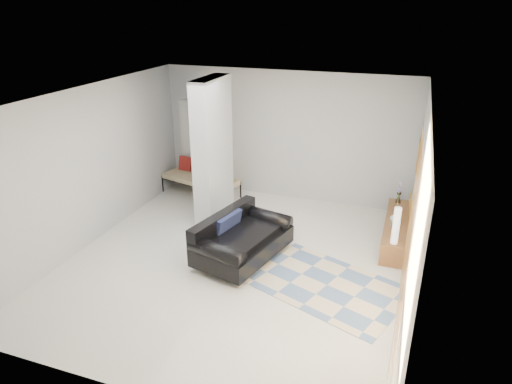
% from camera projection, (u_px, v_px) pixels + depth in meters
% --- Properties ---
extents(floor, '(6.00, 6.00, 0.00)m').
position_uv_depth(floor, '(236.00, 261.00, 7.77)').
color(floor, silver).
rests_on(floor, ground).
extents(ceiling, '(6.00, 6.00, 0.00)m').
position_uv_depth(ceiling, '(233.00, 97.00, 6.69)').
color(ceiling, white).
rests_on(ceiling, wall_back).
extents(wall_back, '(6.00, 0.00, 6.00)m').
position_uv_depth(wall_back, '(286.00, 136.00, 9.84)').
color(wall_back, '#B0B2B4').
rests_on(wall_back, ground).
extents(wall_front, '(6.00, 0.00, 6.00)m').
position_uv_depth(wall_front, '(126.00, 290.00, 4.62)').
color(wall_front, '#B0B2B4').
rests_on(wall_front, ground).
extents(wall_left, '(0.00, 6.00, 6.00)m').
position_uv_depth(wall_left, '(90.00, 166.00, 8.06)').
color(wall_left, '#B0B2B4').
rests_on(wall_left, ground).
extents(wall_right, '(0.00, 6.00, 6.00)m').
position_uv_depth(wall_right, '(417.00, 210.00, 6.40)').
color(wall_right, '#B0B2B4').
rests_on(wall_right, ground).
extents(partition_column, '(0.35, 1.20, 2.80)m').
position_uv_depth(partition_column, '(213.00, 150.00, 8.96)').
color(partition_column, silver).
rests_on(partition_column, floor).
extents(hallway_door, '(0.85, 0.06, 2.04)m').
position_uv_depth(hallway_door, '(198.00, 145.00, 10.59)').
color(hallway_door, silver).
rests_on(hallway_door, floor).
extents(curtain, '(0.00, 2.55, 2.55)m').
position_uv_depth(curtain, '(408.00, 244.00, 5.40)').
color(curtain, '#F9A941').
rests_on(curtain, wall_right).
extents(wall_art, '(0.04, 0.45, 0.55)m').
position_uv_depth(wall_art, '(419.00, 157.00, 7.78)').
color(wall_art, '#3D2210').
rests_on(wall_art, wall_right).
extents(media_console, '(0.45, 2.04, 0.80)m').
position_uv_depth(media_console, '(397.00, 230.00, 8.40)').
color(media_console, brown).
rests_on(media_console, floor).
extents(loveseat, '(1.41, 1.94, 0.76)m').
position_uv_depth(loveseat, '(240.00, 239.00, 7.78)').
color(loveseat, silver).
rests_on(loveseat, floor).
extents(daybed, '(1.87, 1.15, 0.77)m').
position_uv_depth(daybed, '(200.00, 177.00, 10.33)').
color(daybed, black).
rests_on(daybed, floor).
extents(area_rug, '(2.70, 2.25, 0.01)m').
position_uv_depth(area_rug, '(327.00, 285.00, 7.12)').
color(area_rug, beige).
rests_on(area_rug, floor).
extents(cylinder_lamp, '(0.12, 0.12, 0.64)m').
position_uv_depth(cylinder_lamp, '(396.00, 226.00, 7.44)').
color(cylinder_lamp, white).
rests_on(cylinder_lamp, media_console).
extents(bronze_figurine, '(0.13, 0.13, 0.24)m').
position_uv_depth(bronze_figurine, '(399.00, 197.00, 9.03)').
color(bronze_figurine, '#2F2015').
rests_on(bronze_figurine, media_console).
extents(vase, '(0.20, 0.20, 0.21)m').
position_uv_depth(vase, '(396.00, 217.00, 8.21)').
color(vase, silver).
rests_on(vase, media_console).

